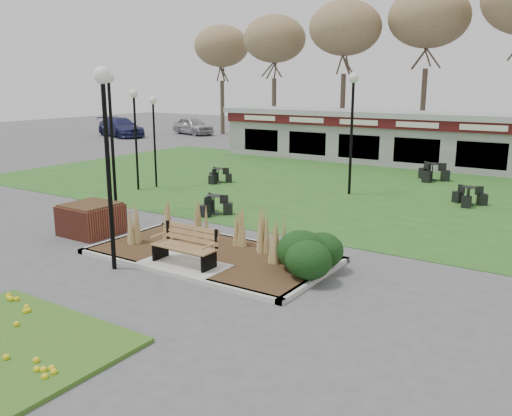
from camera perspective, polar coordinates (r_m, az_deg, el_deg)
The scene contains 20 objects.
ground at distance 13.49m, azimuth -7.97°, elevation -6.53°, with size 100.00×100.00×0.00m, color #515154.
lawn at distance 23.52m, azimuth 11.64°, elevation 1.87°, with size 34.00×16.00×0.02m, color #2D5D1D.
flower_bed at distance 10.74m, azimuth -24.76°, elevation -12.61°, with size 4.20×3.00×0.16m.
planting_bed at distance 13.65m, azimuth -0.21°, elevation -4.54°, with size 6.75×3.40×1.27m.
park_bench at distance 13.48m, azimuth -7.35°, elevation -3.89°, with size 1.70×0.66×0.93m.
brick_planter at distance 17.08m, azimuth -16.96°, elevation -1.10°, with size 1.50×1.50×0.95m.
food_pavilion at distance 30.78m, azimuth 17.38°, elevation 6.93°, with size 24.60×3.40×2.90m.
tree_backdrop at distance 38.61m, azimuth 21.65°, elevation 18.03°, with size 47.24×5.24×10.36m.
lamp_post_near_left at distance 19.24m, azimuth -15.09°, elevation 9.83°, with size 0.40×0.40×4.86m.
lamp_post_near_right at distance 13.21m, azimuth -15.57°, elevation 8.46°, with size 0.40×0.40×4.86m.
lamp_post_mid_left at distance 23.27m, azimuth -12.64°, elevation 9.30°, with size 0.35×0.35×4.21m.
lamp_post_mid_right at distance 22.10m, azimuth 10.13°, elevation 10.46°, with size 0.40×0.40×4.86m.
lamp_post_far_left at distance 23.73m, azimuth -10.72°, elevation 8.91°, with size 0.32×0.32×3.89m.
bistro_set_a at distance 18.84m, azimuth -4.43°, elevation 0.02°, with size 1.25×1.09×0.66m.
bistro_set_b at distance 24.79m, azimuth -3.98°, elevation 3.21°, with size 1.21×1.10×0.65m.
bistro_set_c at distance 26.46m, azimuth 18.04°, elevation 3.35°, with size 1.52×1.38×0.81m.
bistro_set_d at distance 21.68m, azimuth 21.49°, elevation 0.90°, with size 1.29×1.16×0.69m.
car_silver at distance 47.77m, azimuth -6.68°, elevation 8.59°, with size 1.77×4.41×1.50m, color #B5B6BB.
car_black at distance 40.11m, azimuth 9.07°, elevation 7.68°, with size 1.64×4.70×1.55m, color black.
car_blue at distance 47.02m, azimuth -14.06°, elevation 8.25°, with size 2.19×5.38×1.56m, color navy.
Camera 1 is at (8.47, -9.47, 4.53)m, focal length 38.00 mm.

